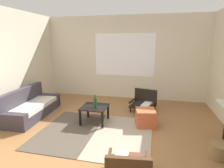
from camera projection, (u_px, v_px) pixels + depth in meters
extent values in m
plane|color=olive|center=(98.00, 143.00, 3.51)|extent=(7.80, 7.80, 0.00)
cube|color=beige|center=(125.00, 58.00, 6.11)|extent=(5.60, 0.12, 2.70)
cube|color=white|center=(124.00, 55.00, 6.03)|extent=(1.95, 0.01, 1.38)
cube|color=#4C4238|center=(69.00, 130.00, 4.01)|extent=(1.17, 1.89, 0.01)
cube|color=gray|center=(122.00, 136.00, 3.76)|extent=(1.17, 1.89, 0.01)
cube|color=#38333D|center=(33.00, 111.00, 4.75)|extent=(0.79, 1.77, 0.24)
cube|color=beige|center=(33.00, 105.00, 4.71)|extent=(0.68, 1.58, 0.10)
cube|color=#38333D|center=(22.00, 100.00, 4.73)|extent=(0.24, 1.74, 0.59)
cube|color=#38333D|center=(48.00, 100.00, 5.48)|extent=(0.70, 0.22, 0.37)
cube|color=#38333D|center=(12.00, 122.00, 3.99)|extent=(0.70, 0.22, 0.37)
cube|color=black|center=(94.00, 107.00, 4.30)|extent=(0.60, 0.59, 0.02)
cube|color=black|center=(88.00, 110.00, 4.64)|extent=(0.04, 0.04, 0.38)
cube|color=black|center=(108.00, 112.00, 4.53)|extent=(0.04, 0.04, 0.38)
cube|color=black|center=(80.00, 118.00, 4.16)|extent=(0.04, 0.04, 0.38)
cube|color=black|center=(102.00, 120.00, 4.05)|extent=(0.04, 0.04, 0.38)
cylinder|color=black|center=(150.00, 113.00, 4.77)|extent=(0.04, 0.04, 0.13)
cylinder|color=black|center=(130.00, 110.00, 5.01)|extent=(0.04, 0.04, 0.13)
cylinder|color=black|center=(155.00, 108.00, 5.15)|extent=(0.04, 0.04, 0.13)
cylinder|color=black|center=(136.00, 105.00, 5.40)|extent=(0.04, 0.04, 0.13)
cube|color=black|center=(143.00, 106.00, 5.06)|extent=(0.74, 0.66, 0.05)
cube|color=silver|center=(147.00, 105.00, 4.98)|extent=(0.31, 0.50, 0.06)
cube|color=black|center=(139.00, 103.00, 5.08)|extent=(0.31, 0.50, 0.06)
cube|color=black|center=(146.00, 96.00, 5.21)|extent=(0.63, 0.22, 0.39)
cube|color=black|center=(154.00, 103.00, 4.90)|extent=(0.17, 0.51, 0.04)
cube|color=black|center=(133.00, 100.00, 5.17)|extent=(0.17, 0.51, 0.04)
cylinder|color=#472D19|center=(112.00, 162.00, 2.85)|extent=(0.04, 0.04, 0.12)
cylinder|color=#472D19|center=(145.00, 164.00, 2.80)|extent=(0.04, 0.04, 0.12)
cube|color=#472D19|center=(128.00, 168.00, 2.59)|extent=(0.66, 0.61, 0.05)
cube|color=silver|center=(121.00, 163.00, 2.60)|extent=(0.25, 0.50, 0.06)
cube|color=brown|center=(136.00, 164.00, 2.58)|extent=(0.25, 0.50, 0.06)
cube|color=#472D19|center=(128.00, 168.00, 2.31)|extent=(0.60, 0.14, 0.30)
cube|color=#472D19|center=(109.00, 159.00, 2.59)|extent=(0.11, 0.54, 0.04)
cube|color=#472D19|center=(149.00, 162.00, 2.53)|extent=(0.11, 0.54, 0.04)
cube|color=#BC5633|center=(146.00, 118.00, 4.18)|extent=(0.50, 0.50, 0.38)
cylinder|color=#194723|center=(95.00, 103.00, 4.21)|extent=(0.07, 0.07, 0.24)
cylinder|color=#194723|center=(95.00, 96.00, 4.17)|extent=(0.03, 0.03, 0.06)
cylinder|color=olive|center=(218.00, 151.00, 3.03)|extent=(0.29, 0.29, 0.25)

